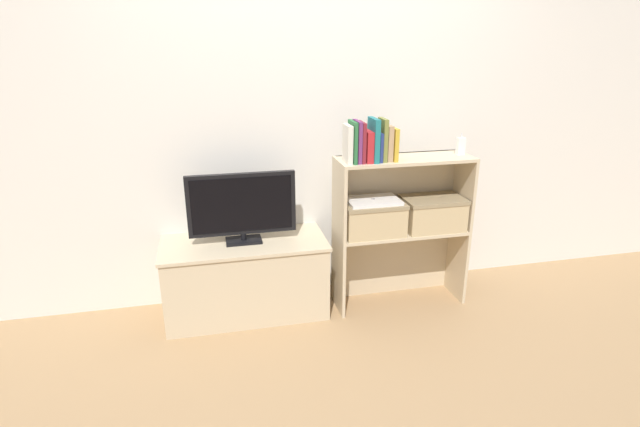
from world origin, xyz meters
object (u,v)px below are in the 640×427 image
(tv_stand, at_px, (246,277))
(book_tan, at_px, (388,143))
(book_crimson, at_px, (367,146))
(book_navy, at_px, (378,147))
(book_plum, at_px, (357,142))
(baby_monitor, at_px, (461,146))
(tv, at_px, (242,206))
(book_mustard, at_px, (393,144))
(book_maroon, at_px, (361,142))
(storage_basket_right, at_px, (432,212))
(laptop, at_px, (373,201))
(book_olive, at_px, (383,140))
(book_forest, at_px, (353,142))
(storage_basket_left, at_px, (372,216))
(book_ivory, at_px, (348,144))
(book_teal, at_px, (374,140))

(tv_stand, height_order, book_tan, book_tan)
(book_crimson, height_order, book_tan, book_tan)
(book_navy, bearing_deg, book_plum, -180.00)
(book_tan, bearing_deg, baby_monitor, 4.90)
(tv, xyz_separation_m, book_mustard, (0.91, -0.12, 0.36))
(book_maroon, relative_size, book_crimson, 1.29)
(storage_basket_right, distance_m, laptop, 0.42)
(tv_stand, xyz_separation_m, book_navy, (0.82, -0.12, 0.83))
(book_plum, bearing_deg, tv_stand, 169.97)
(book_olive, bearing_deg, storage_basket_right, 4.34)
(tv_stand, relative_size, tv, 1.56)
(book_mustard, bearing_deg, book_maroon, 180.00)
(book_crimson, distance_m, laptop, 0.36)
(book_maroon, distance_m, book_mustard, 0.20)
(tv, relative_size, book_plum, 2.67)
(book_forest, bearing_deg, baby_monitor, 3.42)
(baby_monitor, bearing_deg, book_plum, -176.44)
(book_maroon, bearing_deg, baby_monitor, 3.69)
(laptop, bearing_deg, book_tan, -22.35)
(tv, height_order, laptop, tv)
(book_tan, relative_size, storage_basket_right, 0.55)
(tv_stand, relative_size, book_navy, 5.90)
(book_plum, bearing_deg, storage_basket_left, 13.12)
(book_tan, bearing_deg, book_crimson, 180.00)
(book_maroon, bearing_deg, book_tan, 0.00)
(tv_stand, relative_size, storage_basket_left, 2.64)
(book_navy, bearing_deg, book_olive, -0.00)
(book_olive, bearing_deg, book_mustard, 0.00)
(tv, height_order, book_plum, book_plum)
(book_forest, distance_m, book_mustard, 0.26)
(book_plum, xyz_separation_m, book_maroon, (0.02, 0.00, -0.00))
(book_crimson, bearing_deg, book_navy, 0.00)
(book_plum, height_order, baby_monitor, book_plum)
(book_maroon, distance_m, book_olive, 0.13)
(tv_stand, bearing_deg, book_plum, -10.03)
(book_crimson, distance_m, baby_monitor, 0.64)
(tv_stand, distance_m, book_tan, 1.23)
(tv, relative_size, storage_basket_left, 1.69)
(tv, relative_size, book_olive, 2.59)
(book_mustard, relative_size, laptop, 0.60)
(tv_stand, xyz_separation_m, book_tan, (0.88, -0.12, 0.85))
(book_ivory, bearing_deg, storage_basket_left, 8.96)
(book_ivory, bearing_deg, book_navy, 0.00)
(book_crimson, relative_size, laptop, 0.56)
(book_tan, bearing_deg, tv, 172.22)
(book_forest, relative_size, book_olive, 0.96)
(book_olive, xyz_separation_m, book_tan, (0.03, 0.00, -0.02))
(tv_stand, relative_size, book_plum, 4.15)
(book_maroon, bearing_deg, laptop, 16.28)
(book_teal, bearing_deg, book_plum, 180.00)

